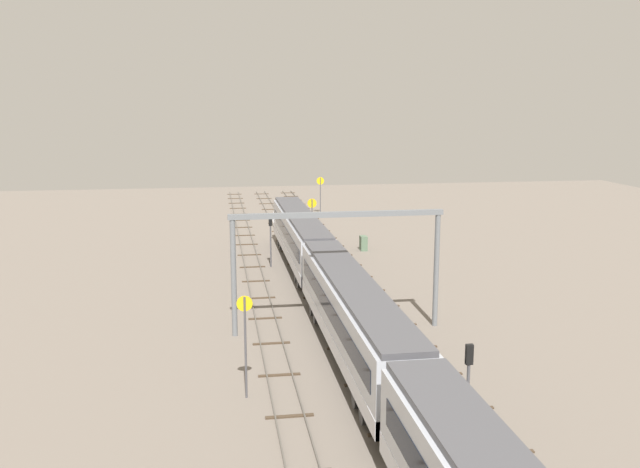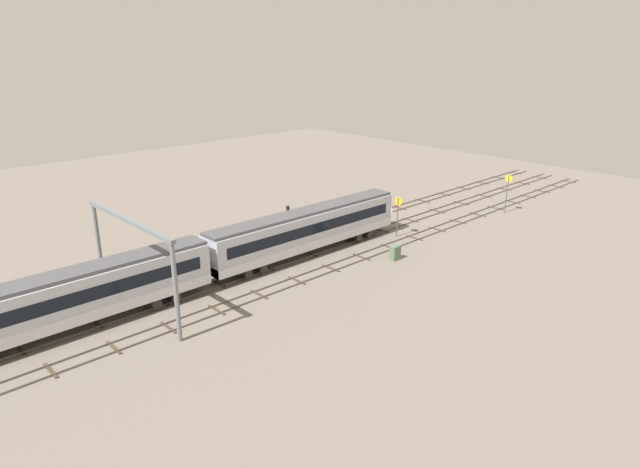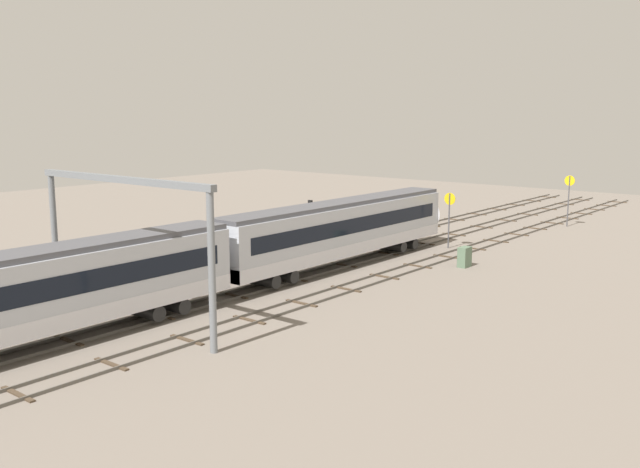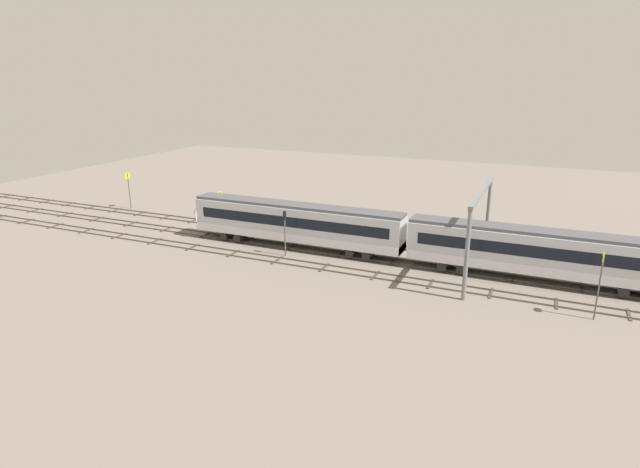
% 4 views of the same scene
% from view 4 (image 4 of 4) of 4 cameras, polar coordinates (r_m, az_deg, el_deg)
% --- Properties ---
extents(ground_plane, '(137.25, 137.25, 0.00)m').
position_cam_4_polar(ground_plane, '(55.94, 2.30, -2.19)').
color(ground_plane, slate).
extents(track_near_foreground, '(121.25, 2.40, 0.16)m').
position_cam_4_polar(track_near_foreground, '(59.98, 3.91, -0.83)').
color(track_near_foreground, '#59544C').
rests_on(track_near_foreground, ground).
extents(track_with_train, '(121.25, 2.40, 0.16)m').
position_cam_4_polar(track_with_train, '(55.92, 2.30, -2.12)').
color(track_with_train, '#59544C').
rests_on(track_with_train, ground).
extents(track_middle, '(121.25, 2.40, 0.16)m').
position_cam_4_polar(track_middle, '(51.94, 0.44, -3.62)').
color(track_middle, '#59544C').
rests_on(track_middle, ground).
extents(train, '(75.20, 3.24, 4.80)m').
position_cam_4_polar(train, '(51.64, 22.15, -2.00)').
color(train, '#B7BCC6').
rests_on(train, ground).
extents(overhead_gantry, '(0.40, 14.38, 8.17)m').
position_cam_4_polar(overhead_gantry, '(51.11, 16.98, 2.19)').
color(overhead_gantry, slate).
rests_on(overhead_gantry, ground).
extents(speed_sign_near_foreground, '(0.14, 0.82, 5.53)m').
position_cam_4_polar(speed_sign_near_foreground, '(45.38, 28.09, -4.21)').
color(speed_sign_near_foreground, '#4C4C51').
rests_on(speed_sign_near_foreground, ground).
extents(speed_sign_mid_trackside, '(0.14, 1.03, 4.76)m').
position_cam_4_polar(speed_sign_mid_trackside, '(65.16, -10.73, 3.20)').
color(speed_sign_mid_trackside, '#4C4C51').
rests_on(speed_sign_mid_trackside, ground).
extents(speed_sign_far_trackside, '(0.14, 1.03, 5.19)m').
position_cam_4_polar(speed_sign_far_trackside, '(79.15, -20.04, 5.07)').
color(speed_sign_far_trackside, '#4C4C51').
rests_on(speed_sign_far_trackside, ground).
extents(signal_light_trackside_departure, '(0.31, 0.32, 4.83)m').
position_cam_4_polar(signal_light_trackside_departure, '(54.62, -3.84, 0.77)').
color(signal_light_trackside_departure, '#4C4C51').
rests_on(signal_light_trackside_departure, ground).
extents(relay_cabinet, '(1.09, 0.68, 1.53)m').
position_cam_4_polar(relay_cabinet, '(66.57, -4.22, 1.59)').
color(relay_cabinet, '#597259').
rests_on(relay_cabinet, ground).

